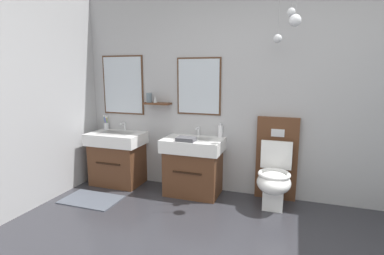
% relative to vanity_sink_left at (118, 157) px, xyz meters
% --- Properties ---
extents(wall_back, '(5.17, 0.64, 2.55)m').
position_rel_vanity_sink_left_xyz_m(wall_back, '(1.97, 0.27, 0.90)').
color(wall_back, '#A8A8AA').
rests_on(wall_back, ground).
extents(bath_mat, '(0.68, 0.44, 0.01)m').
position_rel_vanity_sink_left_xyz_m(bath_mat, '(0.00, -0.60, -0.37)').
color(bath_mat, '#474C56').
rests_on(bath_mat, ground).
extents(vanity_sink_left, '(0.73, 0.51, 0.71)m').
position_rel_vanity_sink_left_xyz_m(vanity_sink_left, '(0.00, 0.00, 0.00)').
color(vanity_sink_left, '#56331E').
rests_on(vanity_sink_left, ground).
extents(tap_on_left_sink, '(0.03, 0.13, 0.11)m').
position_rel_vanity_sink_left_xyz_m(tap_on_left_sink, '(-0.00, 0.19, 0.41)').
color(tap_on_left_sink, silver).
rests_on(tap_on_left_sink, vanity_sink_left).
extents(vanity_sink_right, '(0.73, 0.51, 0.71)m').
position_rel_vanity_sink_left_xyz_m(vanity_sink_right, '(1.09, 0.00, 0.00)').
color(vanity_sink_right, '#56331E').
rests_on(vanity_sink_right, ground).
extents(tap_on_right_sink, '(0.03, 0.13, 0.11)m').
position_rel_vanity_sink_left_xyz_m(tap_on_right_sink, '(1.09, 0.19, 0.41)').
color(tap_on_right_sink, silver).
rests_on(tap_on_right_sink, vanity_sink_right).
extents(toilet, '(0.48, 0.62, 1.00)m').
position_rel_vanity_sink_left_xyz_m(toilet, '(2.08, 0.01, 0.00)').
color(toilet, '#56331E').
rests_on(toilet, ground).
extents(toothbrush_cup, '(0.07, 0.07, 0.20)m').
position_rel_vanity_sink_left_xyz_m(toothbrush_cup, '(-0.28, 0.17, 0.40)').
color(toothbrush_cup, silver).
rests_on(toothbrush_cup, vanity_sink_left).
extents(soap_dispenser, '(0.06, 0.06, 0.18)m').
position_rel_vanity_sink_left_xyz_m(soap_dispenser, '(1.39, 0.18, 0.42)').
color(soap_dispenser, white).
rests_on(soap_dispenser, vanity_sink_right).
extents(folded_hand_towel, '(0.22, 0.16, 0.04)m').
position_rel_vanity_sink_left_xyz_m(folded_hand_towel, '(1.05, -0.15, 0.36)').
color(folded_hand_towel, '#47474C').
rests_on(folded_hand_towel, vanity_sink_right).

